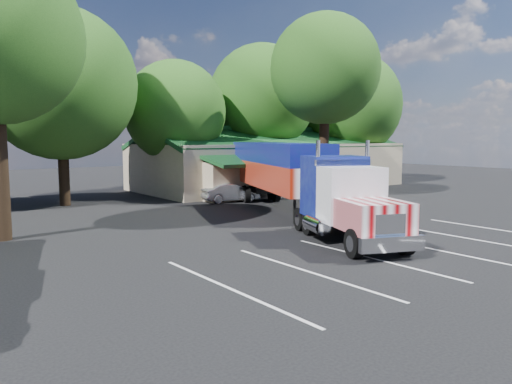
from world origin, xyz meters
TOP-DOWN VIEW (x-y plane):
  - ground at (0.00, 0.00)m, footprint 120.00×120.00m
  - event_hall at (13.74, 17.81)m, footprint 24.20×14.12m
  - tree_row_c at (-5.00, 16.20)m, footprint 10.00×10.00m
  - tree_row_d at (4.00, 17.50)m, footprint 8.00×8.00m
  - tree_row_e at (13.00, 18.00)m, footprint 9.60×9.60m
  - tree_row_f at (23.00, 16.80)m, footprint 10.40×10.40m
  - tree_near_right at (11.50, 8.50)m, footprint 8.00×8.00m
  - semi_truck at (4.34, 3.86)m, footprint 10.09×20.50m
  - woman at (1.60, -4.94)m, footprint 0.44×0.64m
  - bicycle at (5.50, 1.20)m, footprint 0.84×1.93m
  - silver_sedan at (5.00, 11.09)m, footprint 4.27×2.14m

SIDE VIEW (x-z plane):
  - ground at x=0.00m, z-range 0.00..0.00m
  - bicycle at x=5.50m, z-range 0.00..0.98m
  - silver_sedan at x=5.00m, z-range 0.00..1.34m
  - woman at x=1.60m, z-range 0.00..1.70m
  - event_hall at x=13.74m, z-range -0.56..4.99m
  - semi_truck at x=4.34m, z-range 0.29..4.70m
  - tree_row_d at x=4.00m, z-range 1.28..11.88m
  - tree_row_f at x=23.00m, z-range 1.29..14.29m
  - tree_row_c at x=-5.00m, z-range 1.51..14.56m
  - tree_row_e at x=13.00m, z-range 1.64..14.54m
  - tree_near_right at x=11.50m, z-range 2.71..16.21m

